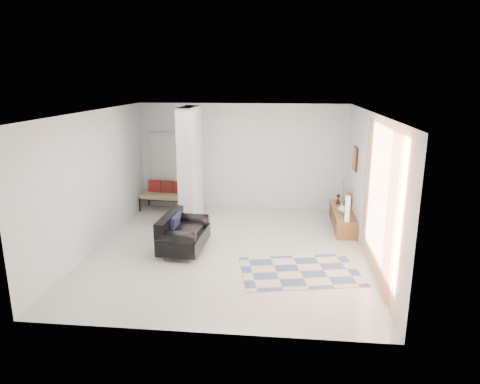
# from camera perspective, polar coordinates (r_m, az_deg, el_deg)

# --- Properties ---
(floor) EXTENTS (6.00, 6.00, 0.00)m
(floor) POSITION_cam_1_polar(r_m,az_deg,el_deg) (8.90, -1.59, -7.67)
(floor) COLOR beige
(floor) RESTS_ON ground
(ceiling) EXTENTS (6.00, 6.00, 0.00)m
(ceiling) POSITION_cam_1_polar(r_m,az_deg,el_deg) (8.25, -1.74, 10.60)
(ceiling) COLOR white
(ceiling) RESTS_ON wall_back
(wall_back) EXTENTS (6.00, 0.00, 6.00)m
(wall_back) POSITION_cam_1_polar(r_m,az_deg,el_deg) (11.38, 0.32, 4.69)
(wall_back) COLOR white
(wall_back) RESTS_ON ground
(wall_front) EXTENTS (6.00, 0.00, 6.00)m
(wall_front) POSITION_cam_1_polar(r_m,az_deg,el_deg) (5.64, -5.68, -6.12)
(wall_front) COLOR white
(wall_front) RESTS_ON ground
(wall_left) EXTENTS (0.00, 6.00, 6.00)m
(wall_left) POSITION_cam_1_polar(r_m,az_deg,el_deg) (9.23, -18.84, 1.47)
(wall_left) COLOR white
(wall_left) RESTS_ON ground
(wall_right) EXTENTS (0.00, 6.00, 6.00)m
(wall_right) POSITION_cam_1_polar(r_m,az_deg,el_deg) (8.56, 16.91, 0.61)
(wall_right) COLOR white
(wall_right) RESTS_ON ground
(partition_column) EXTENTS (0.35, 1.20, 2.80)m
(partition_column) POSITION_cam_1_polar(r_m,az_deg,el_deg) (10.20, -6.63, 3.39)
(partition_column) COLOR silver
(partition_column) RESTS_ON floor
(hallway_door) EXTENTS (0.85, 0.06, 2.04)m
(hallway_door) POSITION_cam_1_polar(r_m,az_deg,el_deg) (11.81, -9.91, 2.95)
(hallway_door) COLOR beige
(hallway_door) RESTS_ON floor
(curtain) EXTENTS (0.00, 2.55, 2.55)m
(curtain) POSITION_cam_1_polar(r_m,az_deg,el_deg) (7.44, 17.94, -1.17)
(curtain) COLOR #FF8343
(curtain) RESTS_ON wall_right
(wall_art) EXTENTS (0.04, 0.45, 0.55)m
(wall_art) POSITION_cam_1_polar(r_m,az_deg,el_deg) (10.14, 15.11, 4.34)
(wall_art) COLOR #341E0E
(wall_art) RESTS_ON wall_right
(media_console) EXTENTS (0.45, 1.87, 0.80)m
(media_console) POSITION_cam_1_polar(r_m,az_deg,el_deg) (10.46, 13.50, -3.41)
(media_console) COLOR brown
(media_console) RESTS_ON floor
(loveseat) EXTENTS (0.86, 1.40, 0.76)m
(loveseat) POSITION_cam_1_polar(r_m,az_deg,el_deg) (8.82, -7.82, -5.49)
(loveseat) COLOR silver
(loveseat) RESTS_ON floor
(daybed) EXTENTS (1.57, 0.78, 0.77)m
(daybed) POSITION_cam_1_polar(r_m,az_deg,el_deg) (11.59, -9.38, -0.26)
(daybed) COLOR black
(daybed) RESTS_ON floor
(area_rug) EXTENTS (2.35, 1.79, 0.01)m
(area_rug) POSITION_cam_1_polar(r_m,az_deg,el_deg) (8.02, 7.99, -10.42)
(area_rug) COLOR beige
(area_rug) RESTS_ON floor
(cylinder_lamp) EXTENTS (0.10, 0.10, 0.56)m
(cylinder_lamp) POSITION_cam_1_polar(r_m,az_deg,el_deg) (9.56, 14.14, -2.19)
(cylinder_lamp) COLOR beige
(cylinder_lamp) RESTS_ON media_console
(bronze_figurine) EXTENTS (0.14, 0.14, 0.24)m
(bronze_figurine) POSITION_cam_1_polar(r_m,az_deg,el_deg) (10.90, 12.97, -0.91)
(bronze_figurine) COLOR black
(bronze_figurine) RESTS_ON media_console
(vase) EXTENTS (0.23, 0.23, 0.22)m
(vase) POSITION_cam_1_polar(r_m,az_deg,el_deg) (10.19, 13.45, -2.11)
(vase) COLOR white
(vase) RESTS_ON media_console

